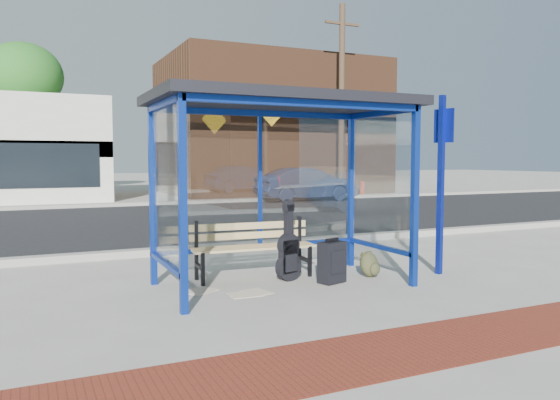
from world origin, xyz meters
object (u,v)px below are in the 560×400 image
guitar_bag (288,253)px  parked_car (306,184)px  suitcase (332,262)px  backpack (370,265)px  bench (252,245)px  fire_hydrant (362,188)px

guitar_bag → parked_car: (6.76, 12.40, 0.27)m
suitcase → parked_car: size_ratio=0.15×
suitcase → backpack: (0.66, 0.10, -0.11)m
suitcase → backpack: suitcase is taller
bench → fire_hydrant: 17.23m
backpack → fire_hydrant: size_ratio=0.51×
bench → suitcase: size_ratio=2.88×
bench → suitcase: 1.14m
guitar_bag → fire_hydrant: bearing=38.4°
guitar_bag → bench: bearing=116.4°
backpack → parked_car: bearing=55.3°
backpack → suitcase: bearing=177.7°
suitcase → backpack: bearing=-8.8°
parked_car → fire_hydrant: size_ratio=5.77×
guitar_bag → fire_hydrant: guitar_bag is taller
backpack → fire_hydrant: fire_hydrant is taller
parked_car → suitcase: bearing=152.5°
guitar_bag → backpack: guitar_bag is taller
bench → parked_car: parked_car is taller
backpack → parked_car: parked_car is taller
bench → backpack: (1.48, -0.67, -0.29)m
bench → backpack: bearing=-20.9°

